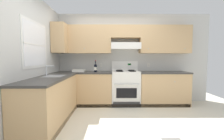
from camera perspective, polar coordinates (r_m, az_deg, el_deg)
name	(u,v)px	position (r m, az deg, el deg)	size (l,w,h in m)	color
ground_plane	(114,122)	(3.33, 0.59, -18.35)	(7.04, 7.04, 0.00)	beige
wall_back	(127,51)	(4.63, 5.38, 6.70)	(4.68, 0.57, 2.55)	silver
wall_left	(37,55)	(3.64, -25.46, 4.82)	(0.47, 4.00, 2.55)	silver
counter_back_run	(121,88)	(4.41, 3.37, -6.60)	(3.60, 0.65, 0.91)	tan
counter_left_run	(51,100)	(3.40, -21.20, -10.03)	(0.63, 1.91, 1.13)	tan
stove	(125,87)	(4.42, 4.88, -6.21)	(0.76, 0.62, 1.20)	white
wine_bottle	(96,68)	(4.27, -5.96, 0.90)	(0.08, 0.08, 0.32)	black
bowl	(79,71)	(4.45, -11.83, -0.36)	(0.33, 0.23, 0.06)	white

